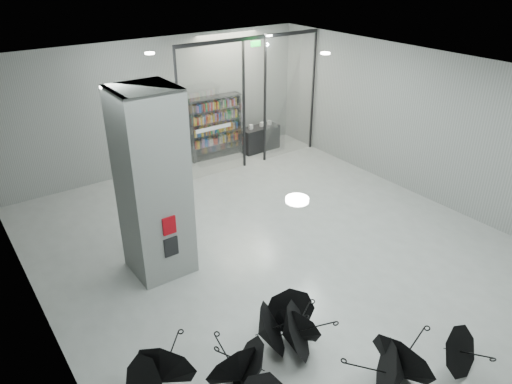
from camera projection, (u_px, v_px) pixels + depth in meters
room at (315, 149)px, 9.07m from camera, size 14.00×14.02×4.01m
column at (153, 185)px, 9.61m from camera, size 1.20×1.20×4.00m
fire_cabinet at (169, 226)px, 9.46m from camera, size 0.28×0.04×0.38m
info_panel at (171, 247)px, 9.68m from camera, size 0.30×0.03×0.42m
exit_sign at (256, 44)px, 13.72m from camera, size 0.30×0.06×0.15m
glass_partition at (252, 98)px, 14.60m from camera, size 5.06×0.08×4.00m
bookshelf at (215, 127)px, 15.72m from camera, size 1.88×0.49×2.04m
shop_counter at (260, 138)px, 16.48m from camera, size 1.41×0.62×0.83m
umbrella_cluster at (287, 374)px, 7.48m from camera, size 5.40×3.51×1.29m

